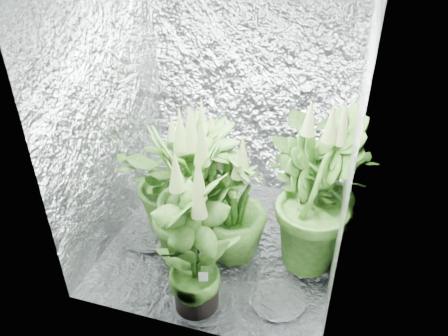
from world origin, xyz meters
The scene contains 12 objects.
ground centered at (0.00, 0.00, 0.00)m, with size 1.60×1.60×0.00m, color silver.
walls centered at (0.00, 0.00, 1.00)m, with size 1.62×1.62×2.00m.
plant_a centered at (-0.39, 0.08, 0.43)m, with size 0.76×0.76×0.92m.
plant_b centered at (-0.20, 0.21, 0.45)m, with size 0.63×0.63×0.99m.
plant_c centered at (0.64, -0.01, 0.57)m, with size 0.69×0.69×1.22m.
plant_d centered at (0.10, -0.11, 0.43)m, with size 0.66×0.66×0.96m.
plant_e centered at (0.61, 0.24, 0.45)m, with size 0.89×0.89×0.95m.
plant_f centered at (0.02, -0.64, 0.51)m, with size 0.65×0.65×1.09m.
plant_g centered at (-0.15, -0.27, 0.54)m, with size 0.62×0.62×1.17m.
plant_h centered at (-0.13, -0.01, 0.48)m, with size 0.72×0.72×1.03m.
circulation_fan centered at (0.60, 0.43, 0.15)m, with size 0.16×0.32×0.36m.
plant_label centered at (0.08, -0.67, 0.30)m, with size 0.06×0.01×0.09m, color white.
Camera 1 is at (0.72, -2.37, 2.23)m, focal length 35.00 mm.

